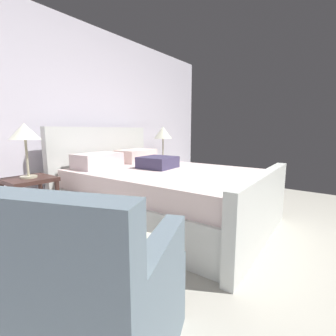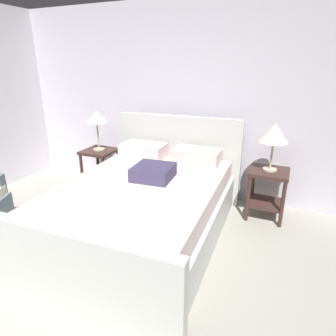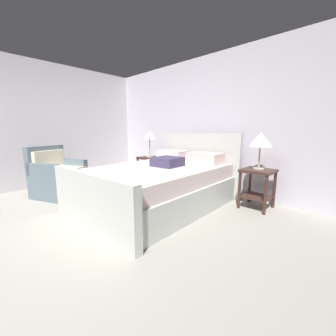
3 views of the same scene
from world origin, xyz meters
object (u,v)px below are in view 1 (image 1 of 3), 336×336
Objects in this scene: armchair at (87,301)px; bed at (162,192)px; nightstand_left at (31,196)px; table_lamp_right at (163,133)px; table_lamp_left at (25,133)px; nightstand_right at (163,168)px.

bed is at bearing 29.22° from armchair.
table_lamp_right is at bearing 2.22° from nightstand_left.
armchair is (-0.52, -1.76, -0.06)m from nightstand_left.
table_lamp_right is 0.58× the size of armchair.
nightstand_left is at bearing 144.87° from bed.
table_lamp_left reaches higher than table_lamp_right.
table_lamp_left is at bearing 73.52° from armchair.
nightstand_right is 2.33m from nightstand_left.
nightstand_right is at bearing 32.99° from armchair.
armchair reaches higher than nightstand_right.
nightstand_right is at bearing 37.91° from bed.
table_lamp_left is at bearing 116.57° from nightstand_left.
table_lamp_right is at bearing 0.00° from nightstand_right.
bed reaches higher than nightstand_left.
nightstand_right is at bearing 2.22° from table_lamp_left.
table_lamp_right reaches higher than armchair.
bed is at bearing -142.09° from nightstand_right.
nightstand_right is 1.08× the size of table_lamp_left.
nightstand_left is (-1.16, 0.82, 0.06)m from bed.
armchair reaches higher than nightstand_left.
table_lamp_right is at bearing 32.99° from armchair.
table_lamp_right is at bearing 2.22° from table_lamp_left.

